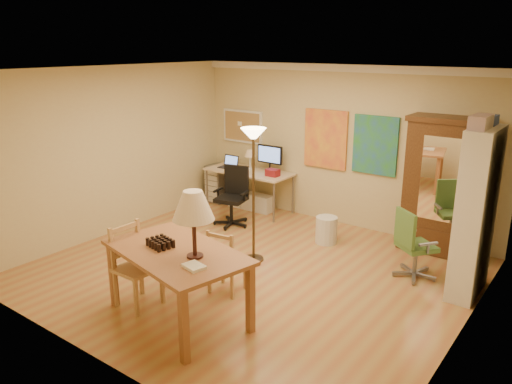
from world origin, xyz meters
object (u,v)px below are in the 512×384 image
Objects in this scene: computer_desk at (251,186)px; bookshelf at (475,214)px; office_chair_black at (232,209)px; armoire at (442,195)px; office_chair_green at (413,259)px; dining_table at (182,239)px.

computer_desk is 4.32m from bookshelf.
armoire is at bearing 16.18° from office_chair_black.
computer_desk is at bearing -178.65° from armoire.
office_chair_green is (3.45, -1.00, -0.21)m from computer_desk.
dining_table is at bearing -60.56° from office_chair_black.
dining_table is at bearing -132.43° from bookshelf.
bookshelf is (4.15, -1.02, 0.58)m from computer_desk.
dining_table is at bearing -114.08° from armoire.
office_chair_black is (-1.56, 2.76, -0.72)m from dining_table.
dining_table reaches higher than office_chair_black.
computer_desk is 0.90m from office_chair_black.
computer_desk is 1.63× the size of office_chair_black.
office_chair_green is (1.67, 2.61, -0.74)m from dining_table.
bookshelf is at bearing -1.57° from office_chair_green.
computer_desk reaches higher than office_chair_green.
dining_table is at bearing -122.60° from office_chair_green.
dining_table is 4.06m from computer_desk.
office_chair_green is 0.47× the size of armoire.
office_chair_black is at bearing 177.30° from office_chair_green.
bookshelf is at bearing -2.50° from office_chair_black.
dining_table reaches higher than office_chair_green.
office_chair_green is at bearing -16.20° from computer_desk.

